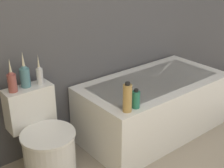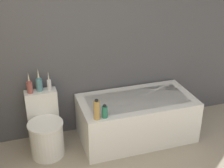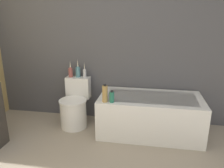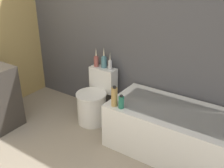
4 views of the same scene
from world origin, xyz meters
The scene contains 8 objects.
wall_back_tiled centered at (0.00, 2.12, 1.30)m, with size 6.40×0.06×2.60m.
bathtub centered at (0.83, 1.70, 0.28)m, with size 1.42×0.74×0.55m.
toilet centered at (-0.30, 1.74, 0.29)m, with size 0.41×0.56×0.71m.
vase_gold centered at (-0.41, 1.95, 0.79)m, with size 0.07×0.07×0.26m.
vase_silver centered at (-0.30, 1.97, 0.80)m, with size 0.08×0.08×0.28m.
vase_bronze centered at (-0.19, 1.96, 0.79)m, with size 0.05×0.05×0.24m.
shampoo_bottle_tall centered at (0.24, 1.41, 0.66)m, with size 0.07×0.07×0.24m.
shampoo_bottle_short centered at (0.33, 1.41, 0.62)m, with size 0.06×0.06×0.16m.
Camera 4 is at (1.65, -0.72, 2.00)m, focal length 42.00 mm.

